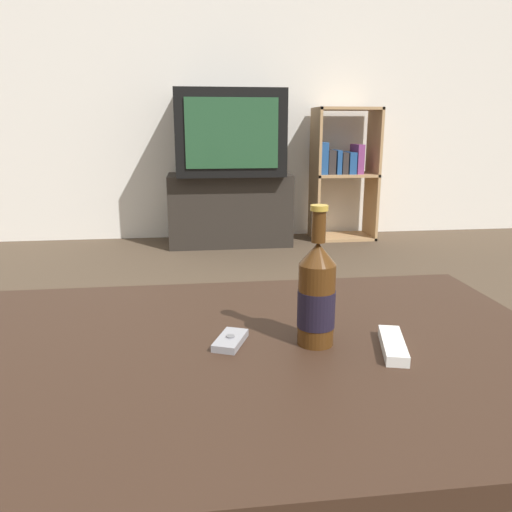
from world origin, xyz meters
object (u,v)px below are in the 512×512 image
Objects in this scene: beer_bottle at (317,296)px; remote_control at (393,345)px; television at (229,133)px; bookshelf at (342,170)px; cell_phone at (230,340)px; tv_stand at (230,209)px.

remote_control is (0.14, -0.04, -0.09)m from beer_bottle.
television is at bearing 89.22° from beer_bottle.
bookshelf is 2.95m from beer_bottle.
remote_control is at bearing -104.82° from bookshelf.
beer_bottle is at bearing -90.78° from television.
television is at bearing 108.16° from cell_phone.
television is at bearing 107.07° from remote_control.
television is at bearing -175.06° from bookshelf.
bookshelf reaches higher than cell_phone.
cell_phone is (-0.20, -2.72, 0.18)m from tv_stand.
television reaches higher than tv_stand.
cell_phone is 0.69× the size of remote_control.
bookshelf is 2.96m from remote_control.
television reaches higher than remote_control.
tv_stand is at bearing 107.06° from remote_control.
tv_stand reaches higher than cell_phone.
beer_bottle is at bearing 177.35° from remote_control.
television is 2.75m from beer_bottle.
television is 4.92× the size of remote_control.
television is 0.90m from bookshelf.
bookshelf is at bearing 4.94° from television.
tv_stand is 2.74m from cell_phone.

